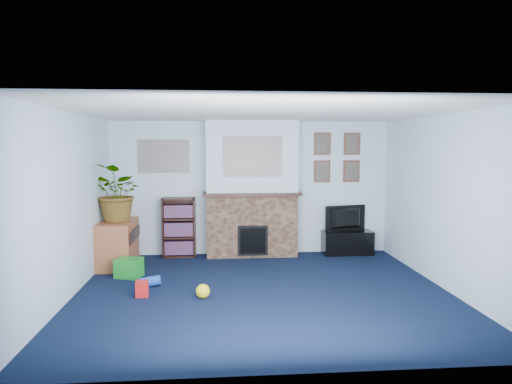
{
  "coord_description": "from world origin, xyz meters",
  "views": [
    {
      "loc": [
        -0.58,
        -5.96,
        1.96
      ],
      "look_at": [
        -0.02,
        0.89,
        1.26
      ],
      "focal_mm": 32.0,
      "sensor_mm": 36.0,
      "label": 1
    }
  ],
  "objects": [
    {
      "name": "mantel_candle",
      "position": [
        0.23,
        2.0,
        1.23
      ],
      "size": [
        0.05,
        0.05,
        0.17
      ],
      "primitive_type": "cylinder",
      "color": "#B2BFC6",
      "rests_on": "chimney_breast"
    },
    {
      "name": "tv_stand",
      "position": [
        1.74,
        2.03,
        0.23
      ],
      "size": [
        0.89,
        0.38,
        0.42
      ],
      "primitive_type": "cube",
      "color": "black",
      "rests_on": "ground"
    },
    {
      "name": "green_crate",
      "position": [
        -1.94,
        0.85,
        0.14
      ],
      "size": [
        0.43,
        0.38,
        0.29
      ],
      "primitive_type": "cube",
      "rotation": [
        0.0,
        0.0,
        -0.31
      ],
      "color": "#198C26",
      "rests_on": "ground"
    },
    {
      "name": "toy_block",
      "position": [
        -1.6,
        -0.05,
        0.11
      ],
      "size": [
        0.18,
        0.18,
        0.2
      ],
      "primitive_type": "cube",
      "rotation": [
        0.0,
        0.0,
        0.11
      ],
      "color": "red",
      "rests_on": "ground"
    },
    {
      "name": "mantel_clock",
      "position": [
        -0.05,
        2.0,
        1.22
      ],
      "size": [
        0.11,
        0.07,
        0.16
      ],
      "primitive_type": "cube",
      "color": "gold",
      "rests_on": "chimney_breast"
    },
    {
      "name": "floor",
      "position": [
        0.0,
        0.0,
        0.0
      ],
      "size": [
        5.0,
        4.5,
        0.01
      ],
      "primitive_type": "cube",
      "color": "black",
      "rests_on": "ground"
    },
    {
      "name": "sideboard",
      "position": [
        -2.24,
        1.52,
        0.35
      ],
      "size": [
        0.53,
        0.96,
        0.74
      ],
      "primitive_type": "cube",
      "color": "#9A5331",
      "rests_on": "ground"
    },
    {
      "name": "portrait_tl",
      "position": [
        1.3,
        2.23,
        2.0
      ],
      "size": [
        0.3,
        0.03,
        0.4
      ],
      "primitive_type": "cube",
      "color": "brown",
      "rests_on": "wall_back"
    },
    {
      "name": "collage_left",
      "position": [
        -1.55,
        2.23,
        1.78
      ],
      "size": [
        0.9,
        0.03,
        0.58
      ],
      "primitive_type": "cube",
      "color": "gray",
      "rests_on": "wall_back"
    },
    {
      "name": "bookshelf",
      "position": [
        -1.29,
        2.11,
        0.5
      ],
      "size": [
        0.58,
        0.28,
        1.05
      ],
      "color": "black",
      "rests_on": "ground"
    },
    {
      "name": "potted_plant",
      "position": [
        -2.19,
        1.47,
        1.22
      ],
      "size": [
        1.12,
        1.12,
        0.94
      ],
      "primitive_type": "imported",
      "rotation": [
        0.0,
        0.0,
        5.53
      ],
      "color": "#26661E",
      "rests_on": "sideboard"
    },
    {
      "name": "wall_front",
      "position": [
        0.0,
        -2.25,
        1.2
      ],
      "size": [
        5.0,
        0.04,
        2.4
      ],
      "primitive_type": "cube",
      "color": "silver",
      "rests_on": "ground"
    },
    {
      "name": "chimney_breast",
      "position": [
        0.0,
        2.05,
        1.18
      ],
      "size": [
        1.72,
        0.5,
        2.4
      ],
      "color": "brown",
      "rests_on": "ground"
    },
    {
      "name": "portrait_br",
      "position": [
        1.85,
        2.23,
        1.5
      ],
      "size": [
        0.3,
        0.03,
        0.4
      ],
      "primitive_type": "cube",
      "color": "brown",
      "rests_on": "wall_back"
    },
    {
      "name": "portrait_tr",
      "position": [
        1.85,
        2.23,
        2.0
      ],
      "size": [
        0.3,
        0.03,
        0.4
      ],
      "primitive_type": "cube",
      "color": "brown",
      "rests_on": "wall_back"
    },
    {
      "name": "collage_main",
      "position": [
        0.0,
        1.84,
        1.78
      ],
      "size": [
        1.0,
        0.03,
        0.68
      ],
      "primitive_type": "cube",
      "color": "gray",
      "rests_on": "chimney_breast"
    },
    {
      "name": "ceiling",
      "position": [
        0.0,
        0.0,
        2.4
      ],
      "size": [
        5.0,
        4.5,
        0.01
      ],
      "primitive_type": "cube",
      "color": "white",
      "rests_on": "wall_back"
    },
    {
      "name": "mantel_can",
      "position": [
        0.7,
        2.0,
        1.21
      ],
      "size": [
        0.06,
        0.06,
        0.11
      ],
      "primitive_type": "cylinder",
      "color": "red",
      "rests_on": "chimney_breast"
    },
    {
      "name": "television",
      "position": [
        1.74,
        2.05,
        0.65
      ],
      "size": [
        0.8,
        0.29,
        0.46
      ],
      "primitive_type": "imported",
      "rotation": [
        0.0,
        0.0,
        3.38
      ],
      "color": "black",
      "rests_on": "tv_stand"
    },
    {
      "name": "wall_left",
      "position": [
        -2.5,
        0.0,
        1.2
      ],
      "size": [
        0.04,
        4.5,
        2.4
      ],
      "primitive_type": "cube",
      "color": "silver",
      "rests_on": "ground"
    },
    {
      "name": "toy_ball",
      "position": [
        -0.8,
        -0.2,
        0.09
      ],
      "size": [
        0.19,
        0.19,
        0.19
      ],
      "primitive_type": "sphere",
      "color": "yellow",
      "rests_on": "ground"
    },
    {
      "name": "portrait_bl",
      "position": [
        1.3,
        2.23,
        1.5
      ],
      "size": [
        0.3,
        0.03,
        0.4
      ],
      "primitive_type": "cube",
      "color": "brown",
      "rests_on": "wall_back"
    },
    {
      "name": "wall_back",
      "position": [
        0.0,
        2.25,
        1.2
      ],
      "size": [
        5.0,
        0.04,
        2.4
      ],
      "primitive_type": "cube",
      "color": "silver",
      "rests_on": "ground"
    },
    {
      "name": "wall_right",
      "position": [
        2.5,
        0.0,
        1.2
      ],
      "size": [
        0.04,
        4.5,
        2.4
      ],
      "primitive_type": "cube",
      "color": "silver",
      "rests_on": "ground"
    },
    {
      "name": "toy_tube",
      "position": [
        -1.55,
        0.36,
        0.07
      ],
      "size": [
        0.3,
        0.13,
        0.17
      ],
      "primitive_type": "cylinder",
      "rotation": [
        0.0,
        1.43,
        0.0
      ],
      "color": "blue",
      "rests_on": "ground"
    },
    {
      "name": "mantel_teddy",
      "position": [
        -0.6,
        2.0,
        1.22
      ],
      "size": [
        0.13,
        0.13,
        0.13
      ],
      "primitive_type": "sphere",
      "color": "slate",
      "rests_on": "chimney_breast"
    }
  ]
}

